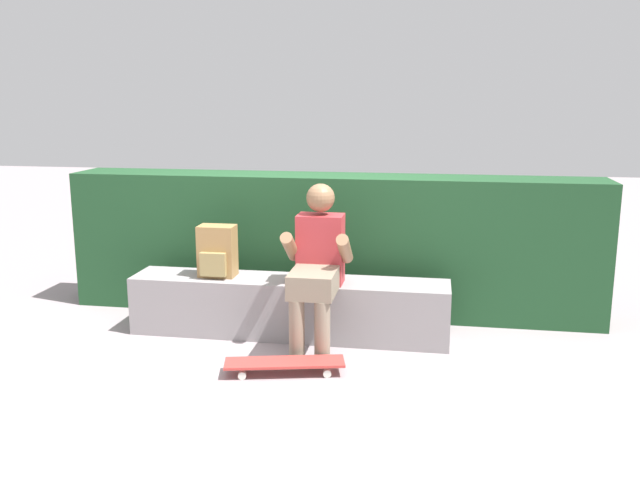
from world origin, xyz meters
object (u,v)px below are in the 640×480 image
at_px(backpack_on_bench, 217,252).
at_px(bench_main, 289,307).
at_px(person_skater, 317,262).
at_px(skateboard_near_person, 285,363).

bearing_deg(backpack_on_bench, bench_main, 0.96).
height_order(bench_main, person_skater, person_skater).
height_order(skateboard_near_person, backpack_on_bench, backpack_on_bench).
bearing_deg(backpack_on_bench, person_skater, -13.60).
distance_m(skateboard_near_person, backpack_on_bench, 1.16).
distance_m(person_skater, backpack_on_bench, 0.85).
xyz_separation_m(bench_main, backpack_on_bench, (-0.56, -0.01, 0.42)).
bearing_deg(skateboard_near_person, person_skater, 76.78).
relative_size(bench_main, person_skater, 2.05).
bearing_deg(person_skater, bench_main, 141.17).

